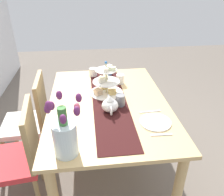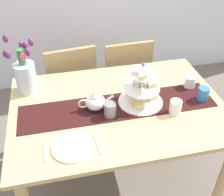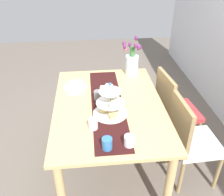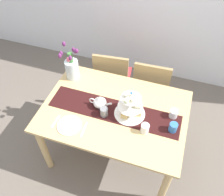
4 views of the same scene
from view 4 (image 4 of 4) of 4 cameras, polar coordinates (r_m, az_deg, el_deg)
ground_plane at (r=3.01m, az=0.46°, el=-12.17°), size 8.00×8.00×0.00m
dining_table at (r=2.46m, az=0.55°, el=-4.52°), size 1.42×0.99×0.77m
chair_left at (r=3.09m, az=0.11°, el=5.10°), size 0.46×0.46×0.91m
chair_right at (r=3.01m, az=9.20°, el=2.97°), size 0.44×0.44×0.91m
table_runner at (r=2.36m, az=0.48°, el=-3.03°), size 1.30×0.29×0.00m
tiered_cake_stand at (r=2.27m, az=4.39°, el=-2.22°), size 0.30×0.30×0.30m
teapot at (r=2.35m, az=-2.93°, el=-1.01°), size 0.24×0.13×0.14m
tulip_vase at (r=2.64m, az=-9.52°, el=7.27°), size 0.20×0.20×0.41m
cream_jug at (r=2.36m, az=14.39°, el=-3.63°), size 0.08×0.08×0.08m
dinner_plate_left at (r=2.28m, az=-10.10°, el=-6.39°), size 0.23×0.23×0.01m
fork_left at (r=2.34m, az=-13.30°, el=-5.42°), size 0.02×0.15×0.01m
knife_left at (r=2.24m, az=-6.74°, el=-7.43°), size 0.02×0.17×0.01m
mug_grey at (r=2.29m, az=-1.91°, el=-3.28°), size 0.08×0.08×0.09m
mug_white_text at (r=2.20m, az=7.81°, el=-7.14°), size 0.08×0.08×0.09m
mug_orange at (r=2.25m, az=14.28°, el=-6.78°), size 0.08×0.08×0.09m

